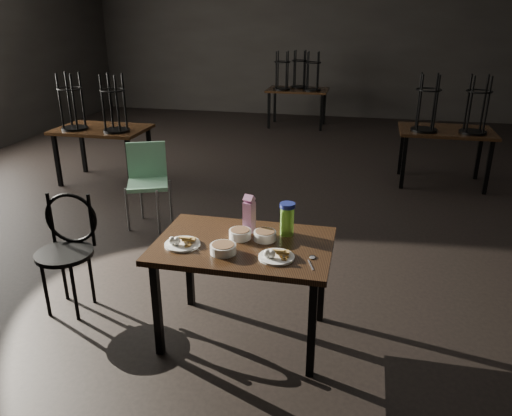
% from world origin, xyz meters
% --- Properties ---
extents(main_table, '(1.20, 0.80, 0.75)m').
position_xyz_m(main_table, '(0.36, -2.29, 0.67)').
color(main_table, black).
rests_on(main_table, ground).
extents(plate_left, '(0.24, 0.24, 0.08)m').
position_xyz_m(plate_left, '(-0.03, -2.42, 0.77)').
color(plate_left, white).
rests_on(plate_left, main_table).
extents(plate_right, '(0.23, 0.23, 0.08)m').
position_xyz_m(plate_right, '(0.62, -2.46, 0.77)').
color(plate_right, white).
rests_on(plate_right, main_table).
extents(bowl_near, '(0.15, 0.15, 0.06)m').
position_xyz_m(bowl_near, '(0.32, -2.22, 0.78)').
color(bowl_near, white).
rests_on(bowl_near, main_table).
extents(bowl_far, '(0.16, 0.16, 0.06)m').
position_xyz_m(bowl_far, '(0.49, -2.21, 0.78)').
color(bowl_far, white).
rests_on(bowl_far, main_table).
extents(bowl_big, '(0.17, 0.17, 0.06)m').
position_xyz_m(bowl_big, '(0.27, -2.47, 0.78)').
color(bowl_big, white).
rests_on(bowl_big, main_table).
extents(juice_carton, '(0.09, 0.09, 0.28)m').
position_xyz_m(juice_carton, '(0.36, -2.10, 0.88)').
color(juice_carton, '#911A69').
rests_on(juice_carton, main_table).
extents(water_bottle, '(0.13, 0.13, 0.23)m').
position_xyz_m(water_bottle, '(0.63, -2.09, 0.87)').
color(water_bottle, '#78C038').
rests_on(water_bottle, main_table).
extents(spoon, '(0.06, 0.20, 0.01)m').
position_xyz_m(spoon, '(0.84, -2.42, 0.75)').
color(spoon, silver).
rests_on(spoon, main_table).
extents(bentwood_chair, '(0.45, 0.44, 0.91)m').
position_xyz_m(bentwood_chair, '(-1.07, -2.18, 0.54)').
color(bentwood_chair, black).
rests_on(bentwood_chair, ground).
extents(school_chair, '(0.54, 0.54, 0.90)m').
position_xyz_m(school_chair, '(-1.15, -0.51, 0.54)').
color(school_chair, '#79BD91').
rests_on(school_chair, ground).
extents(bg_table_left, '(1.20, 0.80, 1.48)m').
position_xyz_m(bg_table_left, '(-2.34, 0.70, 0.75)').
color(bg_table_left, black).
rests_on(bg_table_left, ground).
extents(bg_table_right, '(1.20, 0.80, 1.48)m').
position_xyz_m(bg_table_right, '(2.16, 1.59, 0.75)').
color(bg_table_right, black).
rests_on(bg_table_right, ground).
extents(bg_table_far, '(1.20, 0.80, 1.48)m').
position_xyz_m(bg_table_far, '(-0.27, 4.79, 0.78)').
color(bg_table_far, black).
rests_on(bg_table_far, ground).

